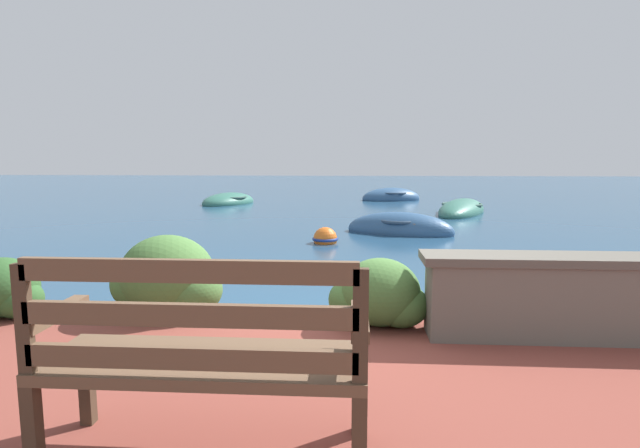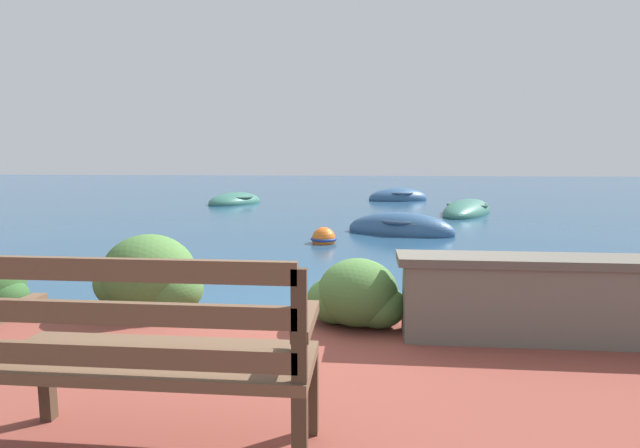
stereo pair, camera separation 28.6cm
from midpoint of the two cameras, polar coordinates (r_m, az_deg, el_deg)
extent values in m
plane|color=navy|center=(4.54, 3.08, -12.17)|extent=(80.00, 80.00, 0.00)
cube|color=#433123|center=(2.89, -26.20, -15.86)|extent=(0.06, 0.06, 0.40)
cube|color=#433123|center=(2.51, 2.50, -18.77)|extent=(0.06, 0.06, 0.40)
cube|color=#433123|center=(2.14, 1.87, -23.75)|extent=(0.06, 0.06, 0.40)
cube|color=brown|center=(2.35, -14.84, -14.85)|extent=(1.40, 0.48, 0.05)
cube|color=brown|center=(2.13, -16.94, -14.28)|extent=(1.33, 0.04, 0.09)
cube|color=brown|center=(2.07, -17.13, -9.78)|extent=(1.33, 0.04, 0.09)
cube|color=brown|center=(2.03, -17.32, -5.05)|extent=(1.33, 0.04, 0.09)
cube|color=#433123|center=(1.93, 1.93, -11.63)|extent=(0.06, 0.04, 0.45)
cube|color=brown|center=(2.59, -29.21, -8.69)|extent=(0.07, 0.43, 0.05)
cube|color=brown|center=(2.15, 2.27, -10.93)|extent=(0.07, 0.43, 0.05)
cube|color=#666056|center=(4.05, 27.32, -8.08)|extent=(2.17, 0.35, 0.56)
cube|color=#565249|center=(3.98, 27.59, -3.79)|extent=(2.28, 0.39, 0.06)
ellipsoid|color=#2D5628|center=(4.92, -31.09, -7.09)|extent=(0.41, 0.37, 0.32)
ellipsoid|color=#426B33|center=(4.46, -17.19, -5.43)|extent=(0.79, 0.71, 0.67)
ellipsoid|color=#426B33|center=(4.62, -19.37, -6.33)|extent=(0.59, 0.53, 0.47)
ellipsoid|color=#426B33|center=(4.38, -14.92, -7.18)|extent=(0.55, 0.50, 0.43)
ellipsoid|color=#426B33|center=(3.96, 6.43, -7.77)|extent=(0.63, 0.57, 0.54)
ellipsoid|color=#426B33|center=(4.03, 3.91, -8.65)|extent=(0.47, 0.43, 0.38)
ellipsoid|color=#426B33|center=(3.96, 8.72, -9.23)|extent=(0.44, 0.40, 0.35)
ellipsoid|color=#284C23|center=(4.10, 20.27, -7.47)|extent=(0.66, 0.60, 0.56)
ellipsoid|color=#284C23|center=(4.13, 17.57, -8.46)|extent=(0.50, 0.45, 0.40)
ellipsoid|color=#284C23|center=(4.14, 22.57, -8.86)|extent=(0.46, 0.42, 0.36)
ellipsoid|color=#2D517A|center=(10.35, 9.96, -0.77)|extent=(2.38, 1.56, 0.76)
torus|color=#2D4157|center=(10.33, 9.98, 0.38)|extent=(1.17, 1.17, 0.07)
cube|color=#846647|center=(10.26, 11.78, 0.12)|extent=(0.34, 0.72, 0.04)
cube|color=#846647|center=(10.40, 8.50, 0.29)|extent=(0.34, 0.72, 0.04)
ellipsoid|color=#336B5B|center=(14.62, 17.00, 1.38)|extent=(2.29, 3.55, 0.68)
torus|color=#304F46|center=(14.60, 17.03, 2.11)|extent=(1.46, 1.46, 0.07)
cube|color=#846647|center=(15.10, 17.37, 2.15)|extent=(0.87, 0.44, 0.04)
cube|color=#846647|center=(14.19, 16.71, 1.86)|extent=(0.87, 0.44, 0.04)
ellipsoid|color=#336B5B|center=(17.19, -9.23, 2.48)|extent=(2.06, 2.58, 0.66)
torus|color=#304F46|center=(17.17, -9.24, 3.09)|extent=(1.62, 1.62, 0.07)
cube|color=#846647|center=(17.44, -8.52, 3.07)|extent=(0.92, 0.52, 0.04)
cube|color=#846647|center=(16.96, -9.85, 2.92)|extent=(0.92, 0.52, 0.04)
ellipsoid|color=#2D517A|center=(18.55, 9.34, 2.88)|extent=(2.47, 1.81, 0.80)
torus|color=#2D4157|center=(18.54, 9.35, 3.55)|extent=(1.51, 1.51, 0.07)
cube|color=#846647|center=(18.67, 10.30, 3.46)|extent=(0.41, 0.94, 0.04)
cube|color=#846647|center=(18.44, 8.56, 3.45)|extent=(0.41, 0.94, 0.04)
sphere|color=orange|center=(9.05, 1.33, -1.72)|extent=(0.43, 0.43, 0.43)
torus|color=navy|center=(9.05, 1.33, -1.72)|extent=(0.48, 0.48, 0.05)
camera|label=1|loc=(0.14, -89.18, 0.11)|focal=28.00mm
camera|label=2|loc=(0.14, 90.82, -0.11)|focal=28.00mm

